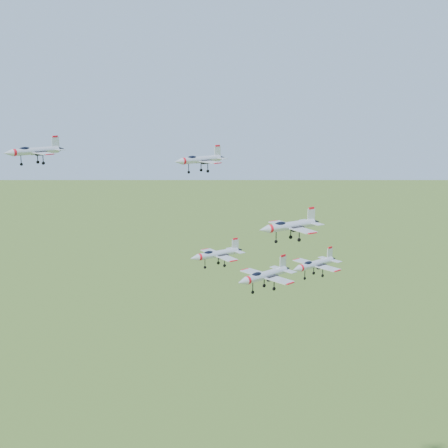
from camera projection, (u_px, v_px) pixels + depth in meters
jet_lead at (34, 151)px, 107.20m from camera, size 11.35×9.51×3.04m
jet_left_high at (200, 159)px, 112.05m from camera, size 11.29×9.37×3.02m
jet_right_high at (289, 226)px, 100.86m from camera, size 12.33×10.14×3.30m
jet_left_low at (216, 254)px, 129.63m from camera, size 13.09×10.75×3.51m
jet_right_low at (264, 275)px, 115.02m from camera, size 14.02×11.74×3.75m
jet_trail at (314, 264)px, 130.15m from camera, size 13.62×11.37×3.64m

